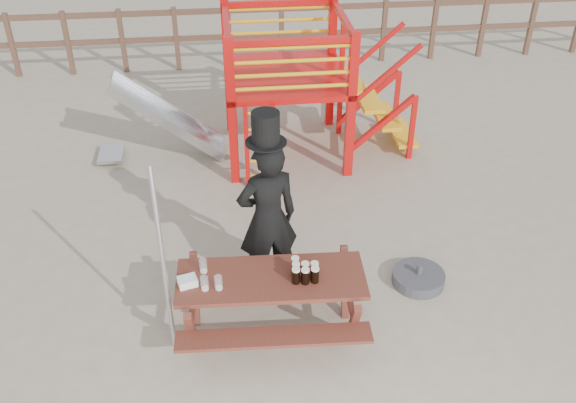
# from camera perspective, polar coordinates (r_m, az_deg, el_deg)

# --- Properties ---
(ground) EXTENTS (60.00, 60.00, 0.00)m
(ground) POSITION_cam_1_polar(r_m,az_deg,el_deg) (6.91, 1.46, -10.18)
(ground) COLOR tan
(ground) RESTS_ON ground
(back_fence) EXTENTS (15.09, 0.09, 1.20)m
(back_fence) POSITION_cam_1_polar(r_m,az_deg,el_deg) (12.61, -2.92, 15.07)
(back_fence) COLOR brown
(back_fence) RESTS_ON ground
(playground_fort) EXTENTS (4.71, 1.84, 2.10)m
(playground_fort) POSITION_cam_1_polar(r_m,az_deg,el_deg) (9.32, -0.68, 10.30)
(playground_fort) COLOR red
(playground_fort) RESTS_ON ground
(picnic_table) EXTENTS (1.90, 1.36, 0.71)m
(picnic_table) POSITION_cam_1_polar(r_m,az_deg,el_deg) (6.46, -1.49, -8.51)
(picnic_table) COLOR maroon
(picnic_table) RESTS_ON ground
(man_with_hat) EXTENTS (0.74, 0.58, 2.14)m
(man_with_hat) POSITION_cam_1_polar(r_m,az_deg,el_deg) (6.71, -1.83, -1.16)
(man_with_hat) COLOR black
(man_with_hat) RESTS_ON ground
(metal_pole) EXTENTS (0.05, 0.05, 2.12)m
(metal_pole) POSITION_cam_1_polar(r_m,az_deg,el_deg) (6.00, -11.01, -5.54)
(metal_pole) COLOR #B2B2B7
(metal_pole) RESTS_ON ground
(parasol_base) EXTENTS (0.59, 0.59, 0.25)m
(parasol_base) POSITION_cam_1_polar(r_m,az_deg,el_deg) (7.41, 11.51, -6.67)
(parasol_base) COLOR #3C3C42
(parasol_base) RESTS_ON ground
(paper_bag) EXTENTS (0.21, 0.18, 0.08)m
(paper_bag) POSITION_cam_1_polar(r_m,az_deg,el_deg) (6.25, -8.93, -7.04)
(paper_bag) COLOR white
(paper_bag) RESTS_ON picnic_table
(stout_pints) EXTENTS (0.27, 0.26, 0.17)m
(stout_pints) POSITION_cam_1_polar(r_m,az_deg,el_deg) (6.22, 1.41, -6.24)
(stout_pints) COLOR black
(stout_pints) RESTS_ON picnic_table
(empty_glasses) EXTENTS (0.22, 0.34, 0.15)m
(empty_glasses) POSITION_cam_1_polar(r_m,az_deg,el_deg) (6.22, -7.06, -6.74)
(empty_glasses) COLOR silver
(empty_glasses) RESTS_ON picnic_table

